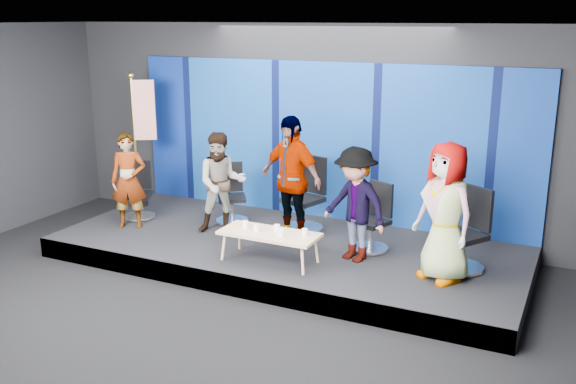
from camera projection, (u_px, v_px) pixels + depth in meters
name	position (u px, v px, depth m)	size (l,w,h in m)	color
ground	(195.00, 330.00, 7.61)	(10.00, 10.00, 0.00)	black
room_walls	(187.00, 128.00, 6.97)	(10.02, 8.02, 3.51)	black
riser	(287.00, 251.00, 9.75)	(7.00, 3.00, 0.30)	black
backdrop	(325.00, 141.00, 10.62)	(7.00, 0.08, 2.60)	navy
chair_a	(139.00, 200.00, 10.82)	(0.72, 0.72, 0.95)	silver
panelist_a	(129.00, 181.00, 10.22)	(0.56, 0.37, 1.54)	black
chair_b	(232.00, 203.00, 10.58)	(0.77, 0.77, 0.98)	silver
panelist_b	(222.00, 183.00, 9.99)	(0.77, 0.60, 1.59)	black
chair_c	(305.00, 206.00, 10.17)	(0.82, 0.82, 1.18)	silver
panelist_c	(291.00, 179.00, 9.58)	(1.12, 0.47, 1.91)	black
chair_d	(372.00, 228.00, 9.31)	(0.72, 0.72, 0.99)	silver
panelist_d	(355.00, 204.00, 8.80)	(1.04, 0.60, 1.61)	black
chair_e	(465.00, 243.00, 8.57)	(0.87, 0.87, 1.12)	silver
panelist_e	(445.00, 212.00, 8.10)	(0.89, 0.58, 1.81)	black
coffee_table	(269.00, 235.00, 8.84)	(1.38, 0.59, 0.43)	tan
mug_a	(245.00, 224.00, 9.01)	(0.08, 0.08, 0.10)	white
mug_b	(257.00, 228.00, 8.86)	(0.08, 0.08, 0.10)	white
mug_c	(277.00, 228.00, 8.84)	(0.09, 0.09, 0.10)	white
mug_d	(281.00, 233.00, 8.64)	(0.09, 0.09, 0.11)	white
mug_e	(305.00, 232.00, 8.70)	(0.08, 0.08, 0.09)	white
flag_stand	(141.00, 137.00, 11.24)	(0.52, 0.36, 2.38)	black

